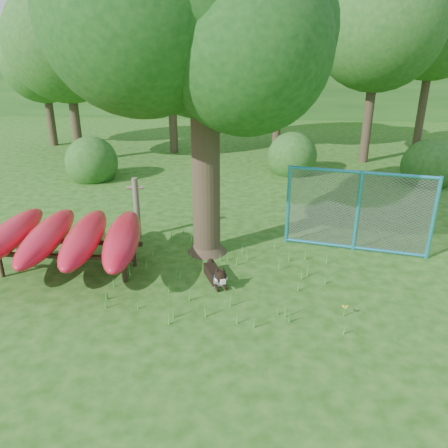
# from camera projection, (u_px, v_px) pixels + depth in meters

# --- Properties ---
(ground) EXTENTS (80.00, 80.00, 0.00)m
(ground) POSITION_uv_depth(u_px,v_px,m) (207.00, 298.00, 8.05)
(ground) COLOR #1B4B0F
(ground) RESTS_ON ground
(oak_tree) EXTENTS (5.40, 5.27, 7.45)m
(oak_tree) POSITION_uv_depth(u_px,v_px,m) (201.00, 8.00, 8.06)
(oak_tree) COLOR #362A1D
(oak_tree) RESTS_ON ground
(wooden_post) EXTENTS (0.41, 0.15, 1.49)m
(wooden_post) POSITION_uv_depth(u_px,v_px,m) (137.00, 207.00, 10.35)
(wooden_post) COLOR #63594A
(wooden_post) RESTS_ON ground
(kayak_rack) EXTENTS (3.39, 3.00, 1.01)m
(kayak_rack) POSITION_uv_depth(u_px,v_px,m) (66.00, 237.00, 8.74)
(kayak_rack) COLOR black
(kayak_rack) RESTS_ON ground
(husky_dog) EXTENTS (0.56, 0.98, 0.45)m
(husky_dog) POSITION_uv_depth(u_px,v_px,m) (216.00, 275.00, 8.53)
(husky_dog) COLOR black
(husky_dog) RESTS_ON ground
(fence_section) EXTENTS (3.13, 0.73, 3.09)m
(fence_section) POSITION_uv_depth(u_px,v_px,m) (358.00, 211.00, 9.65)
(fence_section) COLOR #2796BA
(fence_section) RESTS_ON ground
(wildflower_clump) EXTENTS (0.10, 0.10, 0.22)m
(wildflower_clump) POSITION_uv_depth(u_px,v_px,m) (345.00, 308.00, 7.43)
(wildflower_clump) COLOR #499631
(wildflower_clump) RESTS_ON ground
(bg_tree_a) EXTENTS (4.40, 4.40, 6.70)m
(bg_tree_a) POSITION_uv_depth(u_px,v_px,m) (66.00, 43.00, 16.16)
(bg_tree_a) COLOR #362A1D
(bg_tree_a) RESTS_ON ground
(bg_tree_b) EXTENTS (5.20, 5.20, 8.22)m
(bg_tree_b) POSITION_uv_depth(u_px,v_px,m) (168.00, 12.00, 17.29)
(bg_tree_b) COLOR #362A1D
(bg_tree_b) RESTS_ON ground
(bg_tree_c) EXTENTS (4.00, 4.00, 6.12)m
(bg_tree_c) POSITION_uv_depth(u_px,v_px,m) (280.00, 53.00, 18.40)
(bg_tree_c) COLOR #362A1D
(bg_tree_c) RESTS_ON ground
(bg_tree_d) EXTENTS (4.80, 4.80, 7.50)m
(bg_tree_d) POSITION_uv_depth(u_px,v_px,m) (379.00, 25.00, 15.89)
(bg_tree_d) COLOR #362A1D
(bg_tree_d) RESTS_ON ground
(bg_tree_e) EXTENTS (4.60, 4.60, 7.55)m
(bg_tree_e) POSITION_uv_depth(u_px,v_px,m) (436.00, 24.00, 18.36)
(bg_tree_e) COLOR #362A1D
(bg_tree_e) RESTS_ON ground
(bg_tree_f) EXTENTS (3.60, 3.60, 5.55)m
(bg_tree_f) POSITION_uv_depth(u_px,v_px,m) (43.00, 62.00, 19.42)
(bg_tree_f) COLOR #362A1D
(bg_tree_f) RESTS_ON ground
(shrub_left) EXTENTS (1.80, 1.80, 1.80)m
(shrub_left) POSITION_uv_depth(u_px,v_px,m) (94.00, 179.00, 15.40)
(shrub_left) COLOR #20521A
(shrub_left) RESTS_ON ground
(shrub_right) EXTENTS (1.80, 1.80, 1.80)m
(shrub_right) POSITION_uv_depth(u_px,v_px,m) (425.00, 183.00, 14.89)
(shrub_right) COLOR #20521A
(shrub_right) RESTS_ON ground
(shrub_mid) EXTENTS (1.80, 1.80, 1.80)m
(shrub_mid) POSITION_uv_depth(u_px,v_px,m) (291.00, 173.00, 16.20)
(shrub_mid) COLOR #20521A
(shrub_mid) RESTS_ON ground
(wooded_hillside) EXTENTS (80.00, 12.00, 6.00)m
(wooded_hillside) POSITION_uv_depth(u_px,v_px,m) (254.00, 67.00, 32.80)
(wooded_hillside) COLOR #20521A
(wooded_hillside) RESTS_ON ground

